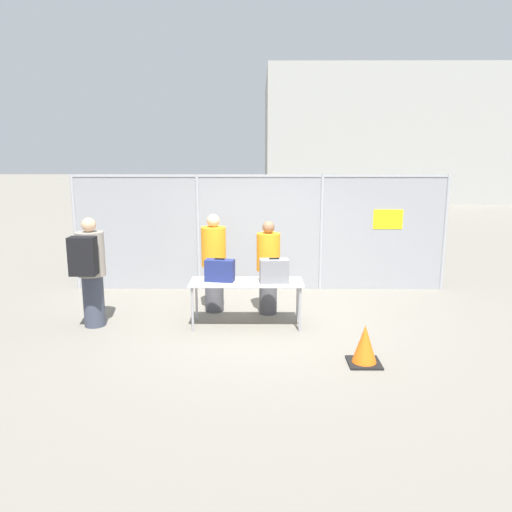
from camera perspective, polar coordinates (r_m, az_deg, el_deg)
ground_plane at (r=8.31m, az=0.41°, el=-7.92°), size 120.00×120.00×0.00m
fence_section at (r=10.20m, az=0.53°, el=2.94°), size 7.64×0.07×2.37m
inspection_table at (r=8.09m, az=-1.09°, el=-3.37°), size 1.82×0.64×0.75m
suitcase_navy at (r=8.07m, az=-4.16°, el=-1.65°), size 0.49×0.28×0.38m
suitcase_grey at (r=7.97m, az=2.09°, el=-1.71°), size 0.47×0.28×0.40m
traveler_hooded at (r=8.39m, az=-18.42°, el=-1.33°), size 0.44×0.69×1.79m
security_worker_near at (r=8.70m, az=1.42°, el=-1.19°), size 0.41×0.41×1.65m
security_worker_far at (r=8.84m, az=-4.83°, el=-0.66°), size 0.43×0.43×1.75m
utility_trailer at (r=13.05m, az=11.53°, el=0.92°), size 4.01×2.04×0.68m
distant_hangar at (r=34.96m, az=12.62°, el=13.00°), size 13.54×13.41×7.52m
traffic_cone at (r=6.94m, az=12.33°, el=-10.02°), size 0.44×0.44×0.55m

